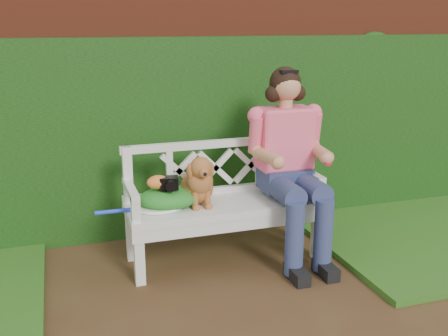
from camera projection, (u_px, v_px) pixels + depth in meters
name	position (u px, v px, depth m)	size (l,w,h in m)	color
ground	(233.00, 330.00, 3.21)	(60.00, 60.00, 0.00)	#442B17
brick_wall	(164.00, 105.00, 4.65)	(10.00, 0.30, 2.20)	maroon
ivy_hedge	(170.00, 138.00, 4.52)	(10.00, 0.18, 1.70)	#255917
garden_bench	(224.00, 231.00, 4.10)	(1.58, 0.60, 0.48)	white
seated_woman	(287.00, 162.00, 4.10)	(0.64, 0.85, 1.51)	#E3416D
dog	(198.00, 179.00, 3.93)	(0.27, 0.36, 0.40)	#985D2A
tennis_racket	(155.00, 207.00, 3.87)	(0.68, 0.28, 0.03)	white
green_bag	(169.00, 197.00, 3.90)	(0.46, 0.35, 0.16)	#1F6916
camera_item	(169.00, 183.00, 3.84)	(0.13, 0.10, 0.09)	black
baseball_glove	(158.00, 182.00, 3.83)	(0.16, 0.12, 0.10)	orange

